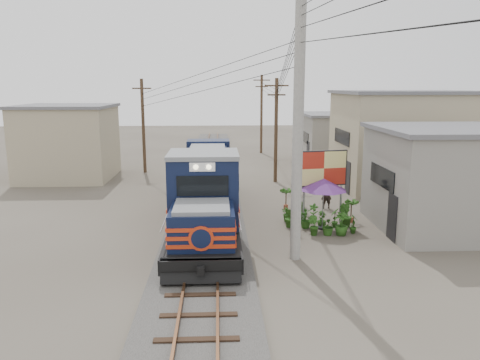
{
  "coord_description": "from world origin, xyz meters",
  "views": [
    {
      "loc": [
        0.6,
        -17.38,
        6.54
      ],
      "look_at": [
        1.6,
        3.91,
        2.2
      ],
      "focal_mm": 35.0,
      "sensor_mm": 36.0,
      "label": 1
    }
  ],
  "objects_px": {
    "locomotive": "(206,189)",
    "billboard": "(324,170)",
    "vendor": "(326,194)",
    "market_umbrella": "(324,185)"
  },
  "relations": [
    {
      "from": "market_umbrella",
      "to": "vendor",
      "type": "distance_m",
      "value": 3.96
    },
    {
      "from": "locomotive",
      "to": "vendor",
      "type": "relative_size",
      "value": 9.6
    },
    {
      "from": "market_umbrella",
      "to": "billboard",
      "type": "bearing_deg",
      "value": 79.2
    },
    {
      "from": "locomotive",
      "to": "vendor",
      "type": "bearing_deg",
      "value": 20.31
    },
    {
      "from": "locomotive",
      "to": "vendor",
      "type": "distance_m",
      "value": 6.85
    },
    {
      "from": "billboard",
      "to": "vendor",
      "type": "xyz_separation_m",
      "value": [
        0.86,
        2.89,
        -1.83
      ]
    },
    {
      "from": "vendor",
      "to": "locomotive",
      "type": "bearing_deg",
      "value": 15.68
    },
    {
      "from": "locomotive",
      "to": "billboard",
      "type": "height_order",
      "value": "locomotive"
    },
    {
      "from": "billboard",
      "to": "vendor",
      "type": "distance_m",
      "value": 3.53
    },
    {
      "from": "vendor",
      "to": "market_umbrella",
      "type": "bearing_deg",
      "value": 69.87
    }
  ]
}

